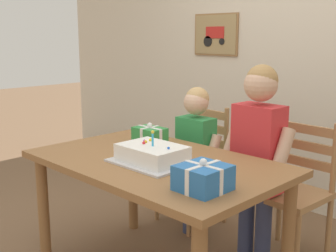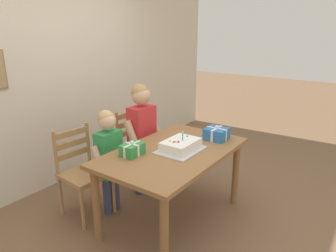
{
  "view_description": "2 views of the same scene",
  "coord_description": "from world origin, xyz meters",
  "views": [
    {
      "loc": [
        1.74,
        -1.64,
        1.45
      ],
      "look_at": [
        -0.0,
        0.1,
        0.94
      ],
      "focal_mm": 46.25,
      "sensor_mm": 36.0,
      "label": 1
    },
    {
      "loc": [
        -2.27,
        -1.56,
        1.87
      ],
      "look_at": [
        -0.04,
        0.03,
        1.0
      ],
      "focal_mm": 33.48,
      "sensor_mm": 36.0,
      "label": 2
    }
  ],
  "objects": [
    {
      "name": "gift_box_beside_cake",
      "position": [
        -0.31,
        0.24,
        0.81
      ],
      "size": [
        0.21,
        0.15,
        0.14
      ],
      "color": "#2D8E42",
      "rests_on": "dining_table"
    },
    {
      "name": "chair_right",
      "position": [
        0.43,
        0.82,
        0.47
      ],
      "size": [
        0.44,
        0.44,
        0.92
      ],
      "color": "#A87A4C",
      "rests_on": "ground"
    },
    {
      "name": "gift_box_red_large",
      "position": [
        0.51,
        -0.19,
        0.82
      ],
      "size": [
        0.22,
        0.22,
        0.15
      ],
      "color": "#286BB7",
      "rests_on": "dining_table"
    },
    {
      "name": "child_older",
      "position": [
        0.28,
        0.62,
        0.78
      ],
      "size": [
        0.47,
        0.27,
        1.29
      ],
      "color": "#38426B",
      "rests_on": "ground"
    },
    {
      "name": "chair_left",
      "position": [
        -0.42,
        0.82,
        0.47
      ],
      "size": [
        0.46,
        0.46,
        0.92
      ],
      "color": "#A87A4C",
      "rests_on": "ground"
    },
    {
      "name": "back_wall",
      "position": [
        -0.0,
        1.67,
        1.3
      ],
      "size": [
        6.4,
        0.11,
        2.6
      ],
      "color": "beige",
      "rests_on": "ground"
    },
    {
      "name": "child_younger",
      "position": [
        -0.24,
        0.62,
        0.67
      ],
      "size": [
        0.4,
        0.23,
        1.1
      ],
      "color": "#38426B",
      "rests_on": "ground"
    },
    {
      "name": "birthday_cake",
      "position": [
        0.03,
        -0.06,
        0.81
      ],
      "size": [
        0.44,
        0.34,
        0.19
      ],
      "color": "silver",
      "rests_on": "dining_table"
    },
    {
      "name": "dining_table",
      "position": [
        0.0,
        0.0,
        0.66
      ],
      "size": [
        1.47,
        0.91,
        0.76
      ],
      "color": "olive",
      "rests_on": "ground"
    }
  ]
}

